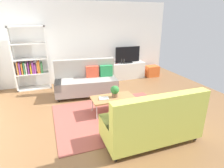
# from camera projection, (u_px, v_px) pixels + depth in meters

# --- Properties ---
(ground_plane) EXTENTS (7.68, 7.68, 0.00)m
(ground_plane) POSITION_uv_depth(u_px,v_px,m) (112.00, 111.00, 4.95)
(ground_plane) COLOR brown
(wall_far) EXTENTS (6.40, 0.12, 2.90)m
(wall_far) POSITION_uv_depth(u_px,v_px,m) (87.00, 43.00, 6.93)
(wall_far) COLOR white
(wall_far) RESTS_ON ground_plane
(area_rug) EXTENTS (2.90, 2.20, 0.01)m
(area_rug) POSITION_uv_depth(u_px,v_px,m) (114.00, 115.00, 4.72)
(area_rug) COLOR #9E4C42
(area_rug) RESTS_ON ground_plane
(couch_beige) EXTENTS (1.99, 1.06, 1.10)m
(couch_beige) POSITION_uv_depth(u_px,v_px,m) (87.00, 81.00, 5.90)
(couch_beige) COLOR gray
(couch_beige) RESTS_ON ground_plane
(couch_green) EXTENTS (1.90, 0.84, 1.10)m
(couch_green) POSITION_uv_depth(u_px,v_px,m) (152.00, 122.00, 3.60)
(couch_green) COLOR #C1CC51
(couch_green) RESTS_ON ground_plane
(coffee_table) EXTENTS (1.10, 0.56, 0.42)m
(coffee_table) POSITION_uv_depth(u_px,v_px,m) (113.00, 98.00, 4.78)
(coffee_table) COLOR #9E7042
(coffee_table) RESTS_ON ground_plane
(tv_console) EXTENTS (1.40, 0.44, 0.64)m
(tv_console) POSITION_uv_depth(u_px,v_px,m) (127.00, 71.00, 7.50)
(tv_console) COLOR silver
(tv_console) RESTS_ON ground_plane
(tv) EXTENTS (1.00, 0.20, 0.64)m
(tv) POSITION_uv_depth(u_px,v_px,m) (128.00, 55.00, 7.27)
(tv) COLOR black
(tv) RESTS_ON tv_console
(bookshelf) EXTENTS (1.10, 0.36, 2.10)m
(bookshelf) POSITION_uv_depth(u_px,v_px,m) (31.00, 62.00, 6.18)
(bookshelf) COLOR white
(bookshelf) RESTS_ON ground_plane
(storage_trunk) EXTENTS (0.52, 0.40, 0.44)m
(storage_trunk) POSITION_uv_depth(u_px,v_px,m) (152.00, 71.00, 7.80)
(storage_trunk) COLOR orange
(storage_trunk) RESTS_ON ground_plane
(potted_plant) EXTENTS (0.22, 0.22, 0.31)m
(potted_plant) POSITION_uv_depth(u_px,v_px,m) (115.00, 91.00, 4.73)
(potted_plant) COLOR brown
(potted_plant) RESTS_ON coffee_table
(table_book_0) EXTENTS (0.27, 0.22, 0.02)m
(table_book_0) POSITION_uv_depth(u_px,v_px,m) (104.00, 98.00, 4.68)
(table_book_0) COLOR silver
(table_book_0) RESTS_ON coffee_table
(vase_0) EXTENTS (0.09, 0.09, 0.18)m
(vase_0) POSITION_uv_depth(u_px,v_px,m) (113.00, 61.00, 7.22)
(vase_0) COLOR #B24C4C
(vase_0) RESTS_ON tv_console
(vase_1) EXTENTS (0.11, 0.11, 0.15)m
(vase_1) POSITION_uv_depth(u_px,v_px,m) (117.00, 62.00, 7.27)
(vase_1) COLOR #B24C4C
(vase_1) RESTS_ON tv_console
(bottle_0) EXTENTS (0.04, 0.04, 0.20)m
(bottle_0) POSITION_uv_depth(u_px,v_px,m) (122.00, 61.00, 7.24)
(bottle_0) COLOR #262626
(bottle_0) RESTS_ON tv_console
(bottle_1) EXTENTS (0.06, 0.06, 0.19)m
(bottle_1) POSITION_uv_depth(u_px,v_px,m) (124.00, 61.00, 7.27)
(bottle_1) COLOR #262626
(bottle_1) RESTS_ON tv_console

